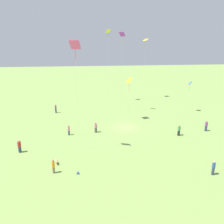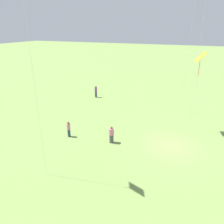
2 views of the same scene
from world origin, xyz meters
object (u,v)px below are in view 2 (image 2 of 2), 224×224
at_px(person_5, 111,135).
at_px(person_0, 96,92).
at_px(person_7, 69,129).
at_px(kite_2, 200,59).

bearing_deg(person_5, person_0, -83.02).
bearing_deg(person_0, person_7, -83.63).
bearing_deg(person_5, kite_2, -165.80).
height_order(person_5, kite_2, kite_2).
bearing_deg(person_7, person_0, -77.82).
xyz_separation_m(person_5, person_7, (0.57, -4.43, 0.00)).
distance_m(person_7, kite_2, 14.51).
relative_size(person_0, person_7, 1.13).
distance_m(person_5, kite_2, 11.13).
xyz_separation_m(person_5, kite_2, (-5.69, 6.78, 6.76)).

